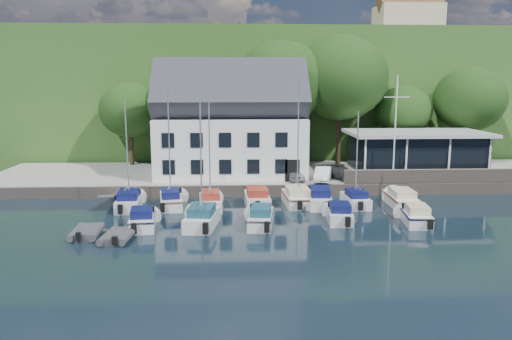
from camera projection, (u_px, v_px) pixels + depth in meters
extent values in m
plane|color=black|center=(337.00, 234.00, 32.85)|extent=(180.00, 180.00, 0.00)
cube|color=gray|center=(301.00, 176.00, 49.96)|extent=(60.00, 13.00, 1.00)
cube|color=#6A5E55|center=(311.00, 190.00, 43.57)|extent=(60.00, 0.30, 1.00)
cube|color=#2F521F|center=(269.00, 91.00, 92.38)|extent=(160.00, 75.00, 16.00)
cube|color=#545E2F|center=(306.00, 49.00, 99.18)|extent=(50.00, 30.00, 0.30)
cube|color=#6A5E55|center=(445.00, 176.00, 44.35)|extent=(18.00, 0.50, 1.20)
imported|color=#A2A2A7|center=(294.00, 174.00, 45.42)|extent=(1.82, 3.67, 1.20)
imported|color=silver|center=(323.00, 174.00, 45.05)|extent=(2.30, 4.05, 1.26)
imported|color=#2C2D31|center=(342.00, 173.00, 45.90)|extent=(2.62, 4.07, 1.10)
imported|color=#325A9A|center=(373.00, 171.00, 46.59)|extent=(2.24, 3.95, 1.27)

